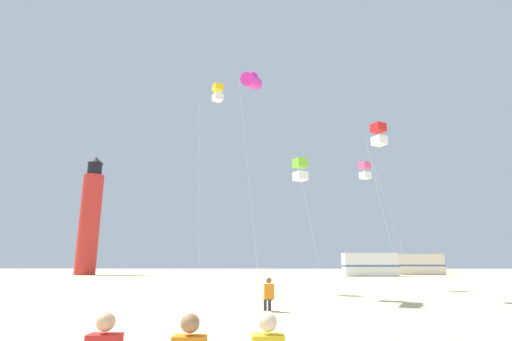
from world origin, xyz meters
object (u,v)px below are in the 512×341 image
(kite_tube_magenta, at_px, (252,81))
(kite_flyer_standing, at_px, (269,293))
(kite_box_lime, at_px, (300,170))
(rv_van_white, at_px, (369,265))
(lighthouse_distant, at_px, (90,218))
(kite_box_gold, at_px, (218,93))
(kite_box_scarlet, at_px, (379,135))
(kite_box_rainbow, at_px, (365,171))
(rv_van_cream, at_px, (418,265))

(kite_tube_magenta, bearing_deg, kite_flyer_standing, -80.39)
(kite_box_lime, xyz_separation_m, rv_van_white, (10.89, 29.92, -4.97))
(lighthouse_distant, bearing_deg, kite_box_gold, -54.23)
(kite_box_scarlet, bearing_deg, rv_van_white, 77.29)
(kite_tube_magenta, bearing_deg, lighthouse_distant, 124.77)
(kite_flyer_standing, relative_size, kite_tube_magenta, 0.10)
(kite_box_scarlet, bearing_deg, kite_flyer_standing, -140.40)
(kite_box_scarlet, bearing_deg, lighthouse_distant, 131.40)
(kite_box_scarlet, bearing_deg, kite_tube_magenta, 179.88)
(kite_box_rainbow, height_order, kite_box_gold, kite_box_gold)
(kite_box_gold, relative_size, lighthouse_distant, 0.79)
(kite_tube_magenta, relative_size, kite_box_gold, 0.90)
(kite_tube_magenta, distance_m, kite_box_lime, 5.50)
(kite_box_scarlet, distance_m, rv_van_white, 31.80)
(kite_flyer_standing, bearing_deg, kite_box_gold, -80.71)
(kite_tube_magenta, height_order, rv_van_white, kite_tube_magenta)
(kite_box_rainbow, xyz_separation_m, kite_box_gold, (-10.00, -2.17, 4.89))
(kite_flyer_standing, xyz_separation_m, kite_box_gold, (-3.27, 9.48, 12.09))
(lighthouse_distant, distance_m, rv_van_white, 38.54)
(rv_van_cream, bearing_deg, kite_box_lime, -116.47)
(kite_flyer_standing, relative_size, rv_van_cream, 0.18)
(kite_flyer_standing, distance_m, rv_van_white, 37.30)
(kite_box_rainbow, relative_size, kite_box_lime, 1.21)
(kite_box_gold, bearing_deg, rv_van_white, 58.21)
(kite_box_rainbow, height_order, rv_van_cream, kite_box_rainbow)
(kite_box_scarlet, xyz_separation_m, rv_van_cream, (15.14, 36.54, -6.72))
(kite_flyer_standing, height_order, kite_box_lime, kite_box_lime)
(kite_flyer_standing, distance_m, kite_tube_magenta, 11.67)
(kite_tube_magenta, distance_m, rv_van_cream, 43.61)
(rv_van_white, relative_size, rv_van_cream, 1.00)
(kite_flyer_standing, distance_m, rv_van_cream, 46.30)
(kite_box_scarlet, relative_size, rv_van_cream, 1.34)
(kite_box_lime, bearing_deg, kite_box_scarlet, -5.71)
(kite_box_lime, distance_m, rv_van_cream, 41.21)
(kite_box_rainbow, bearing_deg, kite_box_lime, -127.76)
(kite_box_rainbow, relative_size, lighthouse_distant, 0.50)
(kite_tube_magenta, relative_size, rv_van_white, 1.84)
(kite_box_scarlet, distance_m, lighthouse_distant, 46.68)
(kite_flyer_standing, relative_size, kite_box_rainbow, 0.14)
(kite_flyer_standing, xyz_separation_m, lighthouse_distant, (-25.10, 39.78, 7.22))
(kite_tube_magenta, xyz_separation_m, lighthouse_distant, (-24.29, 35.00, -3.39))
(kite_box_scarlet, xyz_separation_m, rv_van_white, (6.84, 30.32, -6.72))
(kite_tube_magenta, xyz_separation_m, rv_van_cream, (21.71, 36.52, -9.84))
(kite_box_gold, bearing_deg, kite_box_lime, -40.79)
(kite_box_rainbow, relative_size, rv_van_cream, 1.29)
(kite_tube_magenta, distance_m, kite_box_gold, 5.50)
(kite_box_scarlet, xyz_separation_m, kite_box_rainbow, (0.96, 6.87, -0.29))
(kite_box_scarlet, relative_size, rv_van_white, 1.34)
(kite_box_gold, xyz_separation_m, rv_van_cream, (24.18, 31.83, -11.31))
(kite_box_scarlet, relative_size, kite_box_gold, 0.65)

